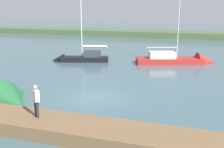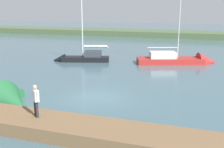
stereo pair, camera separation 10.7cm
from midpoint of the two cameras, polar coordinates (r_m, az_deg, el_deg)
name	(u,v)px [view 1 (the left image)]	position (r m, az deg, el deg)	size (l,w,h in m)	color
ground_plane	(97,97)	(19.38, -3.39, -4.84)	(200.00, 200.00, 0.00)	#42606B
far_shoreline	(170,37)	(61.81, 11.93, 7.58)	(180.00, 8.00, 2.40)	#4C603D
dock_pier	(53,126)	(14.28, -12.35, -10.56)	(22.70, 2.38, 0.69)	brown
sailboat_mid_channel	(79,59)	(32.45, -6.93, 3.11)	(6.73, 3.29, 7.97)	black
sailboat_far_right	(180,61)	(32.08, 13.94, 2.60)	(9.10, 5.16, 10.86)	#B22823
person_on_dock	(36,99)	(14.35, -15.75, -4.96)	(0.55, 0.44, 1.70)	#28282D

